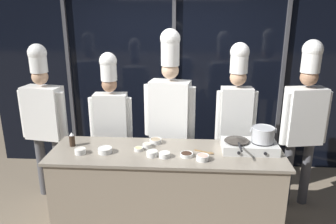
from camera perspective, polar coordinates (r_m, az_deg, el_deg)
name	(u,v)px	position (r m, az deg, el deg)	size (l,w,h in m)	color
window_wall_back	(174,79)	(4.80, 1.03, 5.80)	(5.43, 0.09, 2.70)	black
demo_counter	(167,191)	(3.62, -0.26, -13.53)	(2.41, 0.72, 0.92)	gray
portable_stove	(249,146)	(3.51, 13.95, -5.78)	(0.56, 0.34, 0.11)	silver
frying_pan	(237,139)	(3.45, 11.93, -4.70)	(0.26, 0.45, 0.04)	#38332D
stock_pot	(263,134)	(3.48, 16.21, -3.73)	(0.26, 0.23, 0.15)	#B7BABF
squeeze_bottle_soy	(72,140)	(3.66, -16.36, -4.62)	(0.06, 0.06, 0.16)	#332319
prep_bowl_bean_sprouts	(152,153)	(3.29, -2.80, -7.19)	(0.11, 0.11, 0.06)	white
prep_bowl_soy_glaze	(186,154)	(3.30, 3.24, -7.38)	(0.13, 0.13, 0.04)	white
prep_bowl_ginger	(139,149)	(3.43, -5.15, -6.41)	(0.09, 0.09, 0.03)	white
prep_bowl_onion	(80,151)	(3.46, -15.05, -6.55)	(0.11, 0.11, 0.06)	white
prep_bowl_rice	(105,150)	(3.43, -10.92, -6.50)	(0.15, 0.15, 0.06)	white
prep_bowl_mushrooms	(155,141)	(3.60, -2.20, -5.03)	(0.13, 0.13, 0.05)	white
prep_bowl_shrimp	(203,157)	(3.23, 6.03, -7.85)	(0.13, 0.13, 0.05)	white
prep_bowl_garlic	(165,154)	(3.27, -0.61, -7.41)	(0.12, 0.12, 0.05)	white
prep_bowl_chicken	(147,145)	(3.50, -3.66, -5.79)	(0.10, 0.10, 0.05)	white
serving_spoon_slotted	(208,152)	(3.39, 6.92, -7.00)	(0.21, 0.11, 0.02)	olive
chef_head	(44,113)	(4.25, -20.76, -0.17)	(0.59, 0.31, 1.95)	#4C4C51
chef_sous	(111,116)	(4.04, -9.89, -0.73)	(0.52, 0.23, 1.85)	#2D3856
chef_line	(170,107)	(3.90, 0.36, 0.82)	(0.61, 0.32, 2.12)	#2D3856
chef_pastry	(236,109)	(3.96, 11.77, 0.52)	(0.48, 0.22, 1.97)	#232326
chef_apprentice	(304,114)	(4.07, 22.65, -0.33)	(0.56, 0.30, 2.02)	#4C4C51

